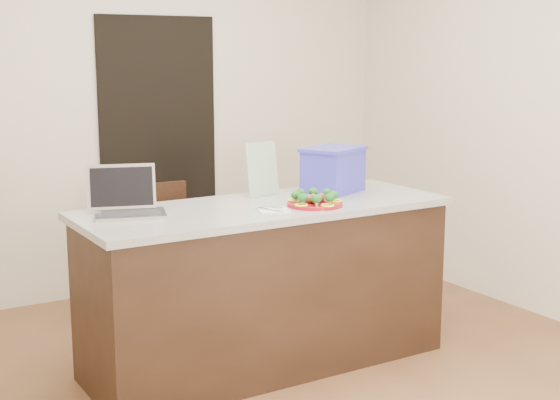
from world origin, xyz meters
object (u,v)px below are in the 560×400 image
island (266,285)px  plate (315,204)px  napkin (273,210)px  yogurt_bottle (327,201)px  blue_box (333,170)px  chair (163,246)px  laptop (126,201)px

island → plate: bearing=-39.1°
napkin → yogurt_bottle: yogurt_bottle is taller
napkin → blue_box: 0.67m
plate → napkin: plate is taller
island → chair: (-0.23, 0.91, 0.06)m
island → napkin: 0.49m
blue_box → chair: blue_box is taller
island → laptop: size_ratio=5.02×
island → blue_box: bearing=13.1°
yogurt_bottle → chair: (-0.50, 1.12, -0.43)m
laptop → chair: size_ratio=0.45×
island → napkin: napkin is taller
laptop → chair: laptop is taller
yogurt_bottle → blue_box: 0.44m
plate → napkin: (-0.26, 0.00, -0.01)m
laptop → blue_box: size_ratio=0.91×
island → yogurt_bottle: yogurt_bottle is taller
laptop → blue_box: 1.28m
blue_box → napkin: bearing=-177.9°
island → plate: size_ratio=6.82×
island → yogurt_bottle: (0.27, -0.20, 0.48)m
yogurt_bottle → blue_box: size_ratio=0.14×
plate → chair: size_ratio=0.33×
island → napkin: (-0.05, -0.17, 0.46)m
yogurt_bottle → laptop: size_ratio=0.15×
blue_box → yogurt_bottle: bearing=-154.1°
island → yogurt_bottle: 0.59m
island → blue_box: 0.81m
napkin → blue_box: size_ratio=0.34×
napkin → chair: size_ratio=0.17×
island → chair: bearing=104.0°
island → plate: 0.54m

